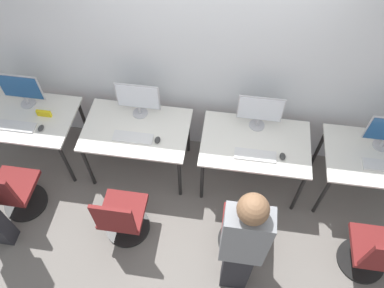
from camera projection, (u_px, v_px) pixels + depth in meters
The scene contains 21 objects.
ground_plane at pixel (190, 199), 4.33m from camera, with size 20.00×20.00×0.00m, color slate.
wall_back at pixel (202, 56), 3.69m from camera, with size 12.00×0.05×2.80m.
desk_far_left at pixel (25, 120), 4.17m from camera, with size 1.13×0.73×0.73m.
monitor_far_left at pixel (21, 89), 4.02m from camera, with size 0.47×0.17×0.43m.
keyboard_far_left at pixel (16, 126), 4.01m from camera, with size 0.42×0.14×0.02m.
mouse_far_left at pixel (41, 128), 3.99m from camera, with size 0.06×0.09×0.03m.
office_chair_far_left at pixel (13, 193), 3.99m from camera, with size 0.48×0.48×0.86m.
desk_left at pixel (137, 133), 4.06m from camera, with size 1.13×0.73×0.73m.
monitor_left at pixel (138, 99), 3.94m from camera, with size 0.47×0.17×0.43m.
keyboard_left at pixel (133, 137), 3.92m from camera, with size 0.42×0.14×0.02m.
mouse_left at pixel (158, 140), 3.89m from camera, with size 0.06×0.09×0.03m.
office_chair_left at pixel (122, 218), 3.81m from camera, with size 0.48×0.48×0.86m.
desk_right at pixel (255, 147), 3.96m from camera, with size 1.13×0.73×0.73m.
monitor_right at pixel (260, 111), 3.83m from camera, with size 0.47×0.17×0.43m.
keyboard_right at pixel (255, 155), 3.79m from camera, with size 0.42×0.14×0.02m.
mouse_right at pixel (283, 156), 3.77m from camera, with size 0.06×0.09×0.03m.
office_chair_right at pixel (243, 233), 3.72m from camera, with size 0.48×0.48×0.86m.
person_right at pixel (242, 245), 3.03m from camera, with size 0.36×0.23×1.72m.
desk_far_right at pixel (379, 161), 3.85m from camera, with size 1.13×0.73×0.73m.
office_chair_far_right at pixel (373, 255), 3.59m from camera, with size 0.48×0.48×0.86m.
placard_far_left at pixel (44, 113), 4.07m from camera, with size 0.16×0.03×0.08m.
Camera 1 is at (0.31, -2.00, 3.88)m, focal length 35.00 mm.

